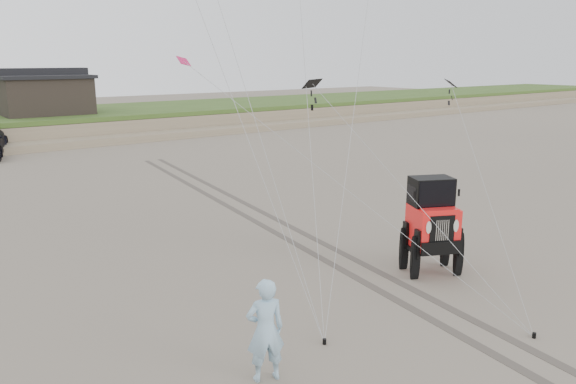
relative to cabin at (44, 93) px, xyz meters
The scene contains 8 objects.
ground 37.20m from the cabin, 93.09° to the right, with size 160.00×160.00×0.00m, color #6B6054.
dune_ridge 3.18m from the cabin, 165.96° to the left, with size 160.00×14.25×1.73m.
cabin is the anchor object (origin of this frame).
jeep 35.32m from the cabin, 88.82° to the right, with size 2.43×5.64×2.10m, color #FF1D1C, non-canonical shape.
man 37.35m from the cabin, 99.06° to the right, with size 0.71×0.47×1.95m, color #7F9FC4.
stake_main 36.88m from the cabin, 96.53° to the right, with size 0.08×0.08×0.12m, color black.
stake_aux 39.11m from the cabin, 90.75° to the right, with size 0.08×0.08×0.12m, color black.
tire_tracks 29.18m from the cabin, 90.00° to the right, with size 5.22×29.74×0.01m.
Camera 1 is at (-9.12, -7.37, 5.69)m, focal length 35.00 mm.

